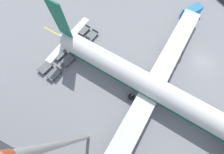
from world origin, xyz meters
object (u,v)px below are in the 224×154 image
(baggage_dolly_row_near_col_c, at_px, (60,54))
(baggage_dolly_row_mid_a_col_c, at_px, (68,60))
(baggage_dolly_row_near_col_b, at_px, (73,42))
(baggage_dolly_row_mid_a_col_d, at_px, (54,74))
(baggage_dolly_row_mid_a_col_b, at_px, (80,47))
(apron_light_mast, at_px, (58,145))
(baggage_dolly_row_near_col_d, at_px, (45,67))
(airplane, at_px, (158,91))
(service_van, at_px, (191,12))
(baggage_dolly_row_mid_a_col_a, at_px, (92,36))
(baggage_dolly_row_near_col_a, at_px, (83,30))

(baggage_dolly_row_near_col_c, height_order, baggage_dolly_row_mid_a_col_c, same)
(baggage_dolly_row_near_col_b, relative_size, baggage_dolly_row_mid_a_col_d, 1.00)
(baggage_dolly_row_mid_a_col_b, relative_size, apron_light_mast, 0.14)
(baggage_dolly_row_near_col_d, bearing_deg, baggage_dolly_row_near_col_b, 166.08)
(baggage_dolly_row_mid_a_col_b, relative_size, baggage_dolly_row_mid_a_col_d, 1.00)
(airplane, relative_size, apron_light_mast, 1.79)
(baggage_dolly_row_near_col_c, xyz_separation_m, baggage_dolly_row_mid_a_col_d, (4.39, 1.49, 0.00))
(baggage_dolly_row_near_col_c, relative_size, baggage_dolly_row_near_col_d, 1.00)
(baggage_dolly_row_near_col_b, xyz_separation_m, baggage_dolly_row_near_col_c, (3.95, -0.97, 0.00))
(service_van, height_order, baggage_dolly_row_near_col_c, service_van)
(baggage_dolly_row_near_col_d, bearing_deg, baggage_dolly_row_near_col_c, 165.94)
(baggage_dolly_row_mid_a_col_b, height_order, baggage_dolly_row_mid_a_col_c, same)
(baggage_dolly_row_near_col_c, xyz_separation_m, baggage_dolly_row_mid_a_col_a, (-7.23, 4.09, 0.00))
(baggage_dolly_row_near_col_d, distance_m, apron_light_mast, 21.73)
(service_van, bearing_deg, baggage_dolly_row_near_col_c, -45.42)
(baggage_dolly_row_near_col_d, distance_m, baggage_dolly_row_mid_a_col_d, 2.52)
(baggage_dolly_row_mid_a_col_a, bearing_deg, airplane, 66.96)
(service_van, bearing_deg, apron_light_mast, -15.84)
(baggage_dolly_row_near_col_a, xyz_separation_m, baggage_dolly_row_near_col_d, (11.70, -2.60, 0.00))
(baggage_dolly_row_near_col_b, bearing_deg, baggage_dolly_row_mid_a_col_d, 3.59)
(baggage_dolly_row_mid_a_col_a, bearing_deg, service_van, 129.30)
(service_van, relative_size, apron_light_mast, 0.20)
(service_van, xyz_separation_m, baggage_dolly_row_near_col_b, (18.97, -22.29, -0.73))
(baggage_dolly_row_mid_a_col_b, bearing_deg, baggage_dolly_row_mid_a_col_c, -12.39)
(baggage_dolly_row_near_col_d, distance_m, baggage_dolly_row_mid_a_col_c, 4.75)
(baggage_dolly_row_near_col_b, bearing_deg, airplane, 78.67)
(apron_light_mast, bearing_deg, baggage_dolly_row_mid_a_col_d, -123.06)
(baggage_dolly_row_near_col_b, distance_m, baggage_dolly_row_near_col_d, 8.11)
(baggage_dolly_row_mid_a_col_b, bearing_deg, airplane, 79.13)
(service_van, bearing_deg, baggage_dolly_row_mid_a_col_b, -45.66)
(baggage_dolly_row_mid_a_col_c, bearing_deg, baggage_dolly_row_near_col_a, -174.79)
(baggage_dolly_row_near_col_b, height_order, baggage_dolly_row_near_col_c, same)
(airplane, height_order, baggage_dolly_row_mid_a_col_c, airplane)
(baggage_dolly_row_near_col_b, distance_m, baggage_dolly_row_mid_a_col_c, 4.72)
(baggage_dolly_row_mid_a_col_d, bearing_deg, baggage_dolly_row_near_col_a, 179.41)
(baggage_dolly_row_near_col_b, xyz_separation_m, baggage_dolly_row_mid_a_col_d, (8.34, 0.52, 0.00))
(airplane, relative_size, baggage_dolly_row_mid_a_col_b, 12.43)
(airplane, xyz_separation_m, baggage_dolly_row_mid_a_col_a, (-7.38, -17.34, -2.51))
(baggage_dolly_row_near_col_b, bearing_deg, baggage_dolly_row_mid_a_col_a, 136.38)
(baggage_dolly_row_near_col_d, bearing_deg, baggage_dolly_row_near_col_a, 167.49)
(baggage_dolly_row_near_col_c, height_order, baggage_dolly_row_near_col_d, same)
(baggage_dolly_row_near_col_d, distance_m, baggage_dolly_row_mid_a_col_b, 8.40)
(airplane, height_order, baggage_dolly_row_mid_a_col_b, airplane)
(baggage_dolly_row_near_col_b, distance_m, baggage_dolly_row_mid_a_col_b, 2.35)
(baggage_dolly_row_near_col_a, xyz_separation_m, baggage_dolly_row_mid_a_col_c, (8.34, 0.76, 0.00))
(baggage_dolly_row_near_col_b, relative_size, baggage_dolly_row_mid_a_col_c, 1.00)
(airplane, distance_m, baggage_dolly_row_near_col_b, 21.02)
(service_van, relative_size, baggage_dolly_row_mid_a_col_c, 1.40)
(service_van, relative_size, baggage_dolly_row_near_col_a, 1.40)
(baggage_dolly_row_mid_a_col_d, distance_m, apron_light_mast, 20.00)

